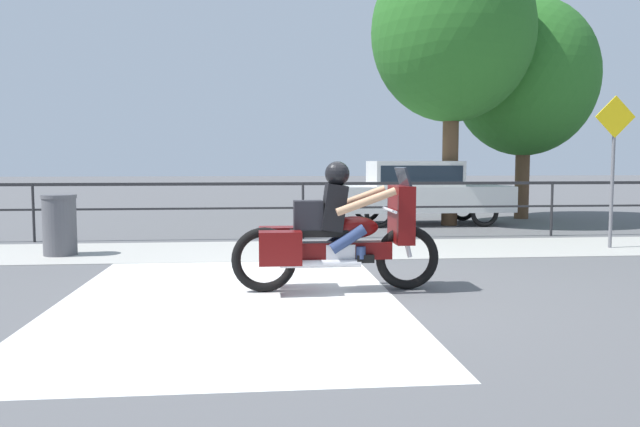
# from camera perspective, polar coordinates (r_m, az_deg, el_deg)

# --- Properties ---
(ground_plane) EXTENTS (120.00, 120.00, 0.00)m
(ground_plane) POSITION_cam_1_polar(r_m,az_deg,el_deg) (7.42, 1.13, -7.05)
(ground_plane) COLOR #565659
(sidewalk_band) EXTENTS (44.00, 2.40, 0.01)m
(sidewalk_band) POSITION_cam_1_polar(r_m,az_deg,el_deg) (10.75, -0.98, -3.34)
(sidewalk_band) COLOR #A8A59E
(sidewalk_band) RESTS_ON ground
(crosswalk_band) EXTENTS (3.67, 6.00, 0.01)m
(crosswalk_band) POSITION_cam_1_polar(r_m,az_deg,el_deg) (7.18, -8.19, -7.46)
(crosswalk_band) COLOR silver
(crosswalk_band) RESTS_ON ground
(fence_railing) EXTENTS (36.00, 0.05, 1.12)m
(fence_railing) POSITION_cam_1_polar(r_m,az_deg,el_deg) (12.22, -1.57, 1.77)
(fence_railing) COLOR #232326
(fence_railing) RESTS_ON ground
(motorcycle) EXTENTS (2.45, 0.76, 1.52)m
(motorcycle) POSITION_cam_1_polar(r_m,az_deg,el_deg) (7.30, 1.56, -1.82)
(motorcycle) COLOR black
(motorcycle) RESTS_ON ground
(parked_car) EXTENTS (4.04, 1.70, 1.54)m
(parked_car) POSITION_cam_1_polar(r_m,az_deg,el_deg) (15.31, 9.11, 2.29)
(parked_car) COLOR silver
(parked_car) RESTS_ON ground
(trash_bin) EXTENTS (0.55, 0.55, 0.99)m
(trash_bin) POSITION_cam_1_polar(r_m,az_deg,el_deg) (10.91, -22.71, -0.98)
(trash_bin) COLOR #515156
(trash_bin) RESTS_ON ground
(street_sign) EXTENTS (0.73, 0.06, 2.66)m
(street_sign) POSITION_cam_1_polar(r_m,az_deg,el_deg) (12.02, 25.26, 5.03)
(street_sign) COLOR slate
(street_sign) RESTS_ON ground
(tree_behind_sign) EXTENTS (3.76, 3.76, 5.82)m
(tree_behind_sign) POSITION_cam_1_polar(r_m,az_deg,el_deg) (17.67, 18.22, 11.73)
(tree_behind_sign) COLOR brown
(tree_behind_sign) RESTS_ON ground
(tree_behind_car) EXTENTS (3.81, 3.81, 6.65)m
(tree_behind_car) POSITION_cam_1_polar(r_m,az_deg,el_deg) (15.53, 12.01, 15.85)
(tree_behind_car) COLOR brown
(tree_behind_car) RESTS_ON ground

